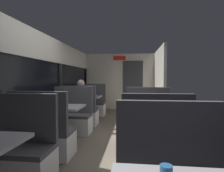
% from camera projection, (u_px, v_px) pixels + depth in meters
% --- Properties ---
extents(ground_plane, '(3.30, 9.20, 0.02)m').
position_uv_depth(ground_plane, '(104.00, 145.00, 3.66)').
color(ground_plane, '#665B4C').
extents(carriage_window_panel_left, '(0.09, 8.48, 2.30)m').
position_uv_depth(carriage_window_panel_left, '(32.00, 88.00, 3.78)').
color(carriage_window_panel_left, beige).
rests_on(carriage_window_panel_left, ground_plane).
extents(carriage_end_bulkhead, '(2.90, 0.11, 2.30)m').
position_uv_depth(carriage_end_bulkhead, '(121.00, 82.00, 7.77)').
color(carriage_end_bulkhead, beige).
rests_on(carriage_end_bulkhead, ground_plane).
extents(carriage_aisle_panel_right, '(0.08, 2.40, 2.30)m').
position_uv_depth(carriage_aisle_panel_right, '(159.00, 82.00, 6.42)').
color(carriage_aisle_panel_right, beige).
rests_on(carriage_aisle_panel_right, ground_plane).
extents(bench_near_window_facing_entry, '(0.95, 0.50, 1.10)m').
position_uv_depth(bench_near_window_facing_entry, '(16.00, 155.00, 2.37)').
color(bench_near_window_facing_entry, silver).
rests_on(bench_near_window_facing_entry, ground_plane).
extents(dining_table_mid_window, '(0.90, 0.70, 0.74)m').
position_uv_depth(dining_table_mid_window, '(60.00, 111.00, 3.77)').
color(dining_table_mid_window, '#9E9EA3').
rests_on(dining_table_mid_window, ground_plane).
extents(bench_mid_window_facing_end, '(0.95, 0.50, 1.10)m').
position_uv_depth(bench_mid_window_facing_end, '(43.00, 137.00, 3.09)').
color(bench_mid_window_facing_end, silver).
rests_on(bench_mid_window_facing_end, ground_plane).
extents(bench_mid_window_facing_entry, '(0.95, 0.50, 1.10)m').
position_uv_depth(bench_mid_window_facing_entry, '(71.00, 119.00, 4.47)').
color(bench_mid_window_facing_entry, silver).
rests_on(bench_mid_window_facing_entry, ground_plane).
extents(dining_table_far_window, '(0.90, 0.70, 0.74)m').
position_uv_depth(dining_table_far_window, '(86.00, 99.00, 5.87)').
color(dining_table_far_window, '#9E9EA3').
rests_on(dining_table_far_window, ground_plane).
extents(bench_far_window_facing_end, '(0.95, 0.50, 1.10)m').
position_uv_depth(bench_far_window_facing_end, '(80.00, 113.00, 5.19)').
color(bench_far_window_facing_end, silver).
rests_on(bench_far_window_facing_end, ground_plane).
extents(bench_far_window_facing_entry, '(0.95, 0.50, 1.10)m').
position_uv_depth(bench_far_window_facing_entry, '(91.00, 106.00, 6.58)').
color(bench_far_window_facing_entry, silver).
rests_on(bench_far_window_facing_entry, ground_plane).
extents(dining_table_rear_aisle, '(0.90, 0.70, 0.74)m').
position_uv_depth(dining_table_rear_aisle, '(151.00, 115.00, 3.36)').
color(dining_table_rear_aisle, '#9E9EA3').
rests_on(dining_table_rear_aisle, ground_plane).
extents(bench_rear_aisle_facing_end, '(0.95, 0.50, 1.10)m').
position_uv_depth(bench_rear_aisle_facing_end, '(156.00, 146.00, 2.68)').
color(bench_rear_aisle_facing_end, silver).
rests_on(bench_rear_aisle_facing_end, ground_plane).
extents(bench_rear_aisle_facing_entry, '(0.95, 0.50, 1.10)m').
position_uv_depth(bench_rear_aisle_facing_entry, '(148.00, 123.00, 4.07)').
color(bench_rear_aisle_facing_entry, silver).
rests_on(bench_rear_aisle_facing_entry, ground_plane).
extents(seated_passenger, '(0.47, 0.55, 1.26)m').
position_uv_depth(seated_passenger, '(81.00, 105.00, 5.25)').
color(seated_passenger, '#26262D').
rests_on(seated_passenger, ground_plane).
extents(coffee_cup_secondary, '(0.07, 0.07, 0.09)m').
position_uv_depth(coffee_cup_secondary, '(60.00, 105.00, 3.63)').
color(coffee_cup_secondary, '#26598C').
rests_on(coffee_cup_secondary, dining_table_mid_window).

